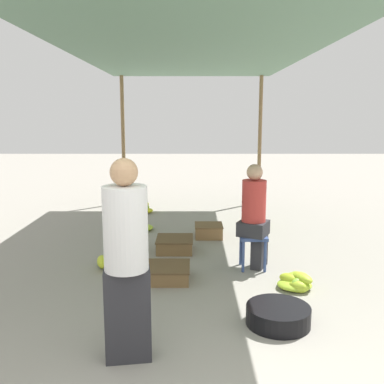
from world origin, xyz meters
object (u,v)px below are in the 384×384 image
Objects in this scene: vendor_foreground at (127,258)px; banana_pile_left_2 at (117,260)px; banana_pile_left_0 at (137,226)px; crate_far at (169,273)px; vendor_seated at (256,215)px; banana_pile_right_0 at (297,281)px; basin_black at (279,315)px; crate_near at (210,231)px; banana_pile_left_1 at (144,208)px; crate_mid at (176,244)px; banana_pile_right_1 at (255,219)px; stool at (254,242)px.

vendor_foreground is 2.29m from banana_pile_left_2.
crate_far is at bearing -73.51° from banana_pile_left_0.
banana_pile_left_2 is (-1.77, 0.04, -0.61)m from vendor_seated.
vendor_seated is 2.67× the size of banana_pile_right_0.
basin_black is at bearing -40.97° from banana_pile_left_2.
banana_pile_left_1 is at bearing 125.69° from crate_near.
banana_pile_left_0 is 1.33m from crate_mid.
crate_mid reaches higher than banana_pile_right_0.
crate_mid reaches higher than banana_pile_left_0.
vendor_foreground is 3.39× the size of banana_pile_right_1.
banana_pile_left_1 reaches higher than crate_far.
crate_near is at bearing -54.31° from banana_pile_left_1.
crate_mid is at bearing -73.43° from banana_pile_left_1.
banana_pile_right_1 is 1.07× the size of crate_near.
crate_near is at bearing 113.50° from banana_pile_right_0.
stool is 1.27m from crate_mid.
banana_pile_right_0 reaches higher than basin_black.
crate_mid is (-1.02, 0.71, -0.25)m from stool.
banana_pile_left_1 is 0.85× the size of banana_pile_right_0.
vendor_foreground is at bearing -83.53° from banana_pile_left_0.
vendor_foreground is at bearing -97.43° from crate_far.
basin_black is 0.90× the size of banana_pile_left_0.
banana_pile_left_0 is 1.27× the size of crate_far.
vendor_foreground reaches higher than banana_pile_right_0.
banana_pile_right_0 is at bearing -60.57° from banana_pile_left_1.
banana_pile_right_0 is at bearing -9.54° from crate_far.
banana_pile_right_1 is 2.93m from crate_far.
basin_black is 1.26× the size of banana_pile_right_1.
vendor_seated is 3.13× the size of banana_pile_left_1.
vendor_foreground is at bearing -122.00° from vendor_seated.
banana_pile_right_1 is at bearing 81.71° from vendor_seated.
banana_pile_right_1 reaches higher than basin_black.
banana_pile_left_2 is at bearing 178.74° from vendor_seated.
stool is at bearing -98.72° from banana_pile_right_1.
crate_mid is at bearing 145.30° from stool.
crate_far is (-1.08, -0.40, -0.61)m from vendor_seated.
banana_pile_right_1 is 0.91× the size of crate_mid.
vendor_seated is 2.60m from banana_pile_left_0.
vendor_seated reaches higher than crate_far.
vendor_seated reaches higher than stool.
stool is 3.65m from banana_pile_left_1.
banana_pile_left_2 is 1.87m from crate_near.
banana_pile_left_1 is at bearing 118.88° from stool.
banana_pile_right_1 reaches higher than banana_pile_left_1.
crate_far is (-1.06, -0.39, -0.26)m from stool.
crate_mid is at bearing 87.96° from crate_far.
vendor_seated is at bearing 120.58° from banana_pile_right_0.
basin_black is 1.55m from crate_far.
banana_pile_left_0 is at bearing 130.60° from banana_pile_right_0.
basin_black is at bearing -64.54° from crate_mid.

